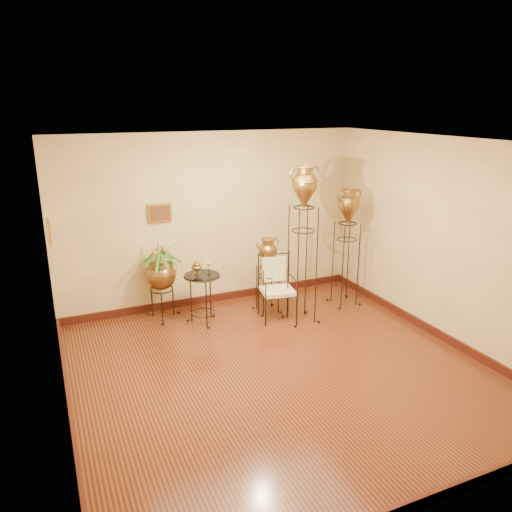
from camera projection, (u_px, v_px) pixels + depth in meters
name	position (u px, v px, depth m)	size (l,w,h in m)	color
ground	(279.00, 370.00, 6.27)	(5.00, 5.00, 0.00)	brown
room_shell	(281.00, 237.00, 5.77)	(5.02, 5.02, 2.81)	beige
amphora_tall	(303.00, 244.00, 7.35)	(0.49, 0.49, 2.39)	black
amphora_mid	(346.00, 247.00, 8.07)	(0.47, 0.47, 1.95)	black
amphora_short	(268.00, 275.00, 7.87)	(0.50, 0.50, 1.23)	black
planter_urn	(161.00, 271.00, 7.56)	(0.81, 0.81, 1.37)	black
armchair	(277.00, 288.00, 7.61)	(0.64, 0.61, 1.00)	black
side_table	(203.00, 298.00, 7.51)	(0.63, 0.63, 0.97)	black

